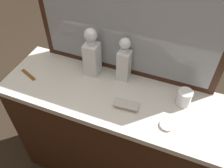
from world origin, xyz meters
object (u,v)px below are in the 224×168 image
(crystal_decanter_far_right, at_px, (124,63))
(crystal_tumbler_right, at_px, (184,98))
(crystal_decanter_front, at_px, (92,56))
(silver_brush_far_left, at_px, (126,105))
(porcelain_dish, at_px, (167,125))
(tortoiseshell_comb, at_px, (28,75))

(crystal_decanter_far_right, bearing_deg, crystal_tumbler_right, -11.39)
(crystal_decanter_far_right, height_order, crystal_decanter_front, crystal_decanter_front)
(crystal_decanter_front, relative_size, crystal_tumbler_right, 3.35)
(silver_brush_far_left, xyz_separation_m, porcelain_dish, (0.24, -0.04, -0.01))
(crystal_decanter_far_right, xyz_separation_m, crystal_decanter_front, (-0.19, -0.03, 0.01))
(porcelain_dish, bearing_deg, silver_brush_far_left, 169.44)
(crystal_tumbler_right, xyz_separation_m, porcelain_dish, (-0.05, -0.18, -0.04))
(silver_brush_far_left, relative_size, tortoiseshell_comb, 1.08)
(crystal_decanter_far_right, relative_size, crystal_tumbler_right, 3.05)
(crystal_decanter_far_right, bearing_deg, porcelain_dish, -38.08)
(porcelain_dish, distance_m, tortoiseshell_comb, 0.89)
(crystal_decanter_front, relative_size, silver_brush_far_left, 2.24)
(porcelain_dish, relative_size, tortoiseshell_comb, 0.58)
(crystal_decanter_far_right, distance_m, crystal_decanter_front, 0.20)
(crystal_decanter_front, xyz_separation_m, porcelain_dish, (0.52, -0.23, -0.12))
(crystal_decanter_far_right, relative_size, crystal_decanter_front, 0.91)
(crystal_tumbler_right, bearing_deg, crystal_decanter_far_right, 168.61)
(crystal_decanter_far_right, height_order, silver_brush_far_left, crystal_decanter_far_right)
(tortoiseshell_comb, bearing_deg, crystal_tumbler_right, 7.38)
(crystal_tumbler_right, bearing_deg, porcelain_dish, -104.83)
(crystal_decanter_far_right, height_order, crystal_tumbler_right, crystal_decanter_far_right)
(crystal_tumbler_right, distance_m, tortoiseshell_comb, 0.94)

